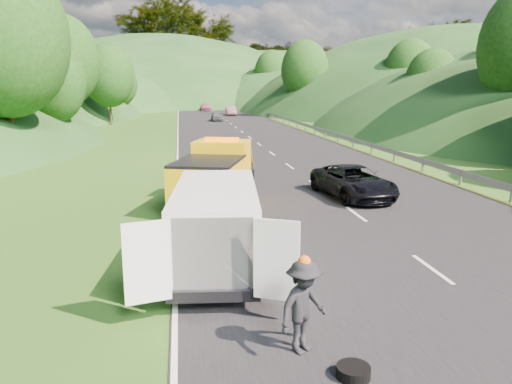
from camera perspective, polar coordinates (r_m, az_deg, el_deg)
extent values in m
plane|color=#38661E|center=(15.24, 5.79, -6.77)|extent=(320.00, 320.00, 0.00)
cube|color=black|center=(54.59, -1.61, 6.89)|extent=(14.00, 200.00, 0.02)
cube|color=gray|center=(68.08, 3.24, 7.88)|extent=(0.06, 140.00, 1.52)
cylinder|color=black|center=(23.22, -5.83, 1.15)|extent=(0.68, 1.13, 1.07)
cylinder|color=black|center=(22.80, -0.87, 1.00)|extent=(0.68, 1.13, 1.07)
cylinder|color=black|center=(19.20, -9.02, -1.24)|extent=(0.68, 1.13, 1.07)
cylinder|color=black|center=(18.69, -3.07, -1.48)|extent=(0.68, 1.13, 1.07)
cube|color=yellow|center=(21.94, -3.90, 3.24)|extent=(2.71, 2.32, 2.03)
cube|color=yellow|center=(19.68, -5.42, 1.40)|extent=(3.34, 4.18, 1.39)
cube|color=black|center=(19.55, -5.46, 3.56)|extent=(3.34, 4.18, 0.11)
cube|color=black|center=(23.27, -3.19, 2.28)|extent=(2.43, 1.87, 0.75)
cube|color=black|center=(23.93, -2.87, 2.04)|extent=(2.21, 0.88, 0.54)
cube|color=yellow|center=(23.53, -3.02, 4.11)|extent=(2.29, 1.44, 1.17)
cube|color=orange|center=(21.80, -3.94, 6.02)|extent=(1.51, 0.70, 0.17)
cube|color=black|center=(22.61, -3.50, 4.46)|extent=(1.97, 0.69, 0.96)
cylinder|color=black|center=(15.34, -7.78, -5.09)|extent=(0.38, 0.84, 0.81)
cylinder|color=black|center=(15.29, -0.89, -5.03)|extent=(0.38, 0.84, 0.81)
cylinder|color=black|center=(12.09, -9.13, -9.92)|extent=(0.38, 0.84, 0.81)
cylinder|color=black|center=(12.03, -0.28, -9.87)|extent=(0.38, 0.84, 0.81)
cube|color=white|center=(13.26, -4.58, -3.40)|extent=(2.60, 5.48, 1.88)
cube|color=white|center=(16.07, -4.30, -2.15)|extent=(2.12, 1.11, 1.02)
cube|color=black|center=(15.69, -4.36, 0.55)|extent=(1.91, 0.53, 0.85)
cube|color=black|center=(10.78, -4.95, -7.07)|extent=(1.73, 0.27, 1.63)
cube|color=white|center=(10.48, -12.36, -7.88)|extent=(0.95, 0.30, 1.73)
cube|color=white|center=(10.38, 2.35, -7.80)|extent=(0.90, 0.47, 1.73)
cube|color=black|center=(11.02, -4.88, -11.75)|extent=(2.04, 0.35, 0.25)
imported|color=silver|center=(15.29, -5.83, -6.70)|extent=(0.72, 0.80, 1.82)
imported|color=tan|center=(14.79, -0.48, -7.29)|extent=(0.60, 0.52, 1.04)
imported|color=black|center=(9.87, 5.33, -17.73)|extent=(1.33, 1.21, 1.79)
cube|color=#5A5943|center=(14.49, -10.02, -6.56)|extent=(0.42, 0.26, 0.64)
cylinder|color=black|center=(9.25, 11.03, -20.15)|extent=(0.59, 0.59, 0.20)
imported|color=black|center=(22.74, 10.98, -0.63)|extent=(3.00, 5.31, 1.40)
imported|color=#46454A|center=(71.82, -4.49, 8.08)|extent=(1.56, 3.88, 1.32)
imported|color=brown|center=(85.71, -2.89, 8.74)|extent=(1.60, 4.60, 1.52)
imported|color=#A45263|center=(101.70, -5.71, 9.21)|extent=(2.07, 5.08, 1.48)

